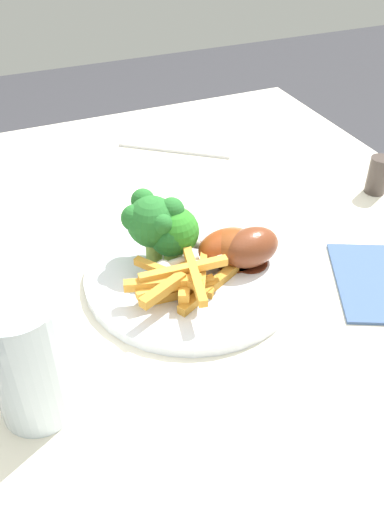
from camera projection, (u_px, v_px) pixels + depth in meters
name	position (u px, v px, depth m)	size (l,w,h in m)	color
dining_table	(213.00, 321.00, 0.76)	(0.91, 0.71, 0.74)	silver
dinner_plate	(192.00, 273.00, 0.63)	(0.25, 0.25, 0.01)	silver
broccoli_floret_front	(170.00, 235.00, 0.62)	(0.05, 0.05, 0.06)	#84B648
broccoli_floret_middle	(174.00, 231.00, 0.62)	(0.06, 0.06, 0.07)	#8CAC57
broccoli_floret_back	(153.00, 221.00, 0.61)	(0.07, 0.07, 0.08)	#89AE4B
carrot_fries_pile	(182.00, 282.00, 0.58)	(0.11, 0.14, 0.04)	gold
chicken_drumstick_near	(221.00, 248.00, 0.63)	(0.05, 0.13, 0.04)	#61210C
chicken_drumstick_far	(248.00, 249.00, 0.62)	(0.06, 0.12, 0.05)	#4D1F11
chicken_drumstick_extra	(228.00, 247.00, 0.63)	(0.10, 0.11, 0.04)	#5D240E
fork	(174.00, 150.00, 0.89)	(0.19, 0.01, 0.01)	silver
water_glass	(29.00, 360.00, 0.45)	(0.07, 0.07, 0.13)	silver
pepper_shaker	(378.00, 175.00, 0.77)	(0.03, 0.03, 0.05)	#423833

